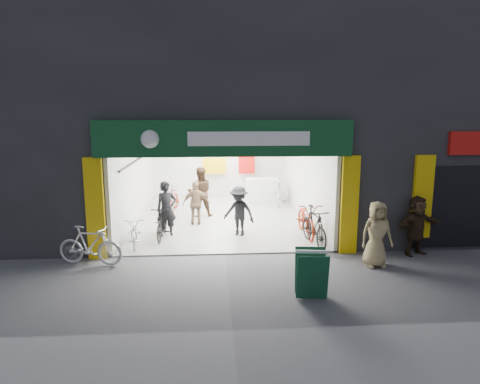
{
  "coord_description": "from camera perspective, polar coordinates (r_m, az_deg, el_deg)",
  "views": [
    {
      "loc": [
        -0.33,
        -10.72,
        3.7
      ],
      "look_at": [
        0.49,
        1.5,
        1.39
      ],
      "focal_mm": 32.0,
      "sensor_mm": 36.0,
      "label": 1
    }
  ],
  "objects": [
    {
      "name": "bike_right_mid",
      "position": [
        13.01,
        8.84,
        -3.55
      ],
      "size": [
        0.71,
        2.03,
        1.07
      ],
      "primitive_type": "imported",
      "rotation": [
        0.0,
        0.0,
        0.0
      ],
      "color": "maroon",
      "rests_on": "ground"
    },
    {
      "name": "bike_right_front",
      "position": [
        12.08,
        9.86,
        -4.57
      ],
      "size": [
        0.73,
        1.9,
        1.11
      ],
      "primitive_type": "imported",
      "rotation": [
        0.0,
        0.0,
        0.11
      ],
      "color": "black",
      "rests_on": "ground"
    },
    {
      "name": "bike_left_midfront",
      "position": [
        12.78,
        -10.37,
        -3.9
      ],
      "size": [
        0.55,
        1.76,
        1.05
      ],
      "primitive_type": "imported",
      "rotation": [
        0.0,
        0.0,
        -0.04
      ],
      "color": "black",
      "rests_on": "ground"
    },
    {
      "name": "pedestrian_far",
      "position": [
        12.06,
        22.5,
        -4.16
      ],
      "size": [
        1.53,
        0.9,
        1.57
      ],
      "primitive_type": "imported",
      "rotation": [
        0.0,
        0.0,
        0.32
      ],
      "color": "#352518",
      "rests_on": "ground"
    },
    {
      "name": "parked_bike",
      "position": [
        11.11,
        -19.38,
        -6.74
      ],
      "size": [
        1.7,
        0.8,
        0.98
      ],
      "primitive_type": "imported",
      "rotation": [
        0.0,
        0.0,
        1.35
      ],
      "color": "silver",
      "rests_on": "ground"
    },
    {
      "name": "bike_left_back",
      "position": [
        16.38,
        -8.94,
        -0.6
      ],
      "size": [
        0.7,
        1.83,
        1.07
      ],
      "primitive_type": "imported",
      "rotation": [
        0.0,
        0.0,
        0.11
      ],
      "color": "#A5A5A9",
      "rests_on": "ground"
    },
    {
      "name": "bike_right_back",
      "position": [
        17.18,
        5.19,
        0.01
      ],
      "size": [
        0.81,
        1.85,
        1.07
      ],
      "primitive_type": "imported",
      "rotation": [
        0.0,
        0.0,
        -0.18
      ],
      "color": "#A7A7AC",
      "rests_on": "ground"
    },
    {
      "name": "customer_d",
      "position": [
        14.04,
        -5.88,
        -1.56
      ],
      "size": [
        0.89,
        0.41,
        1.48
      ],
      "primitive_type": "imported",
      "rotation": [
        0.0,
        0.0,
        3.2
      ],
      "color": "#80654A",
      "rests_on": "ground"
    },
    {
      "name": "customer_a",
      "position": [
        12.88,
        -9.78,
        -2.31
      ],
      "size": [
        0.72,
        0.61,
        1.69
      ],
      "primitive_type": "imported",
      "rotation": [
        0.0,
        0.0,
        0.41
      ],
      "color": "black",
      "rests_on": "ground"
    },
    {
      "name": "bike_left_front",
      "position": [
        12.38,
        -13.86,
        -5.02
      ],
      "size": [
        0.8,
        1.67,
        0.84
      ],
      "primitive_type": "imported",
      "rotation": [
        0.0,
        0.0,
        0.16
      ],
      "color": "silver",
      "rests_on": "ground"
    },
    {
      "name": "customer_c",
      "position": [
        12.74,
        -0.15,
        -2.64
      ],
      "size": [
        1.14,
        1.0,
        1.54
      ],
      "primitive_type": "imported",
      "rotation": [
        0.0,
        0.0,
        -0.54
      ],
      "color": "black",
      "rests_on": "ground"
    },
    {
      "name": "pedestrian_near",
      "position": [
        10.82,
        17.75,
        -5.38
      ],
      "size": [
        0.83,
        0.58,
        1.61
      ],
      "primitive_type": "imported",
      "rotation": [
        0.0,
        0.0,
        0.08
      ],
      "color": "#9C895B",
      "rests_on": "ground"
    },
    {
      "name": "building",
      "position": [
        15.77,
        0.67,
        12.9
      ],
      "size": [
        17.0,
        10.27,
        8.0
      ],
      "color": "#232326",
      "rests_on": "ground"
    },
    {
      "name": "customer_b",
      "position": [
        15.15,
        -5.35,
        -0.04
      ],
      "size": [
        0.96,
        0.79,
        1.79
      ],
      "primitive_type": "imported",
      "rotation": [
        0.0,
        0.0,
        3.28
      ],
      "color": "#3D291B",
      "rests_on": "ground"
    },
    {
      "name": "bike_left_midback",
      "position": [
        16.06,
        -9.04,
        -1.04
      ],
      "size": [
        0.9,
        1.89,
        0.96
      ],
      "primitive_type": "imported",
      "rotation": [
        0.0,
        0.0,
        -0.15
      ],
      "color": "maroon",
      "rests_on": "ground"
    },
    {
      "name": "ground",
      "position": [
        11.34,
        -2.0,
        -8.38
      ],
      "size": [
        60.0,
        60.0,
        0.0
      ],
      "primitive_type": "plane",
      "color": "#56565B",
      "rests_on": "ground"
    },
    {
      "name": "sandwich_board",
      "position": [
        8.81,
        9.5,
        -10.56
      ],
      "size": [
        0.69,
        0.71,
        0.96
      ],
      "rotation": [
        0.0,
        0.0,
        -0.12
      ],
      "color": "#104027",
      "rests_on": "ground"
    }
  ]
}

